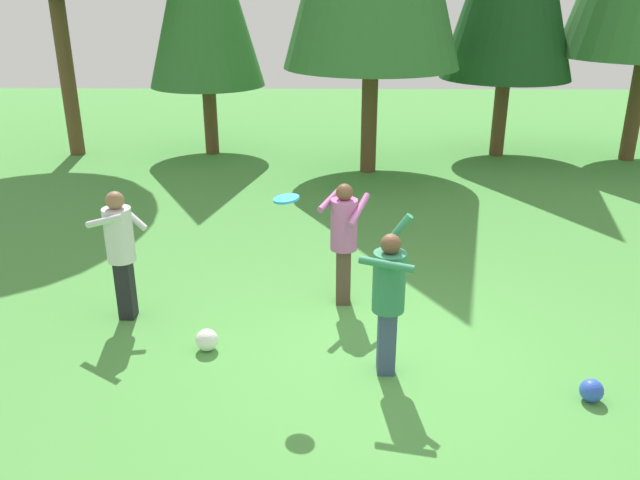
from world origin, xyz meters
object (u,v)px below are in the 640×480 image
at_px(person_catcher, 120,245).
at_px(ball_white, 207,340).
at_px(person_bystander, 344,234).
at_px(ball_blue, 592,390).
at_px(person_thrower, 389,293).
at_px(frisbee, 286,199).

bearing_deg(person_catcher, ball_white, -11.34).
height_order(person_bystander, ball_blue, person_bystander).
bearing_deg(ball_blue, person_bystander, 139.18).
xyz_separation_m(person_thrower, person_bystander, (-0.43, 1.62, 0.02)).
relative_size(frisbee, ball_white, 1.23).
xyz_separation_m(person_thrower, frisbee, (-1.06, 0.29, 0.91)).
xyz_separation_m(person_catcher, ball_white, (1.13, -0.78, -0.84)).
distance_m(person_thrower, person_catcher, 3.35).
xyz_separation_m(person_catcher, person_bystander, (2.70, 0.44, -0.01)).
distance_m(person_catcher, ball_blue, 5.48).
relative_size(person_bystander, ball_blue, 6.91).
height_order(person_catcher, ball_blue, person_catcher).
height_order(person_bystander, frisbee, frisbee).
xyz_separation_m(person_thrower, ball_white, (-2.00, 0.40, -0.81)).
height_order(frisbee, ball_white, frisbee).
xyz_separation_m(frisbee, ball_blue, (3.07, -0.79, -1.74)).
xyz_separation_m(ball_blue, ball_white, (-4.02, 0.90, 0.01)).
relative_size(frisbee, ball_blue, 1.34).
distance_m(person_thrower, person_bystander, 1.67).
relative_size(person_catcher, frisbee, 5.22).
bearing_deg(ball_blue, person_thrower, 166.08).
height_order(ball_blue, ball_white, ball_white).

